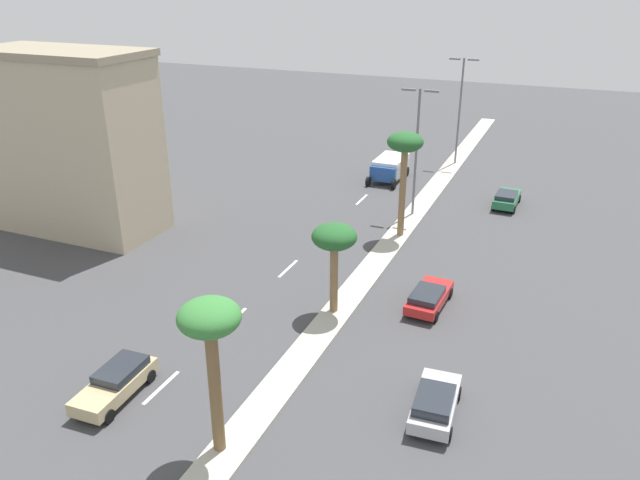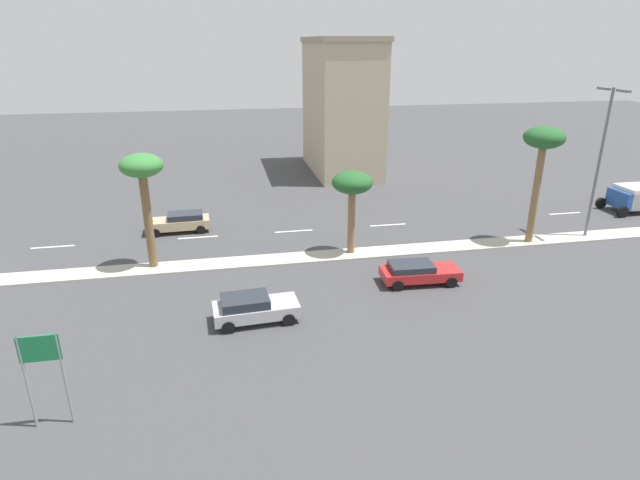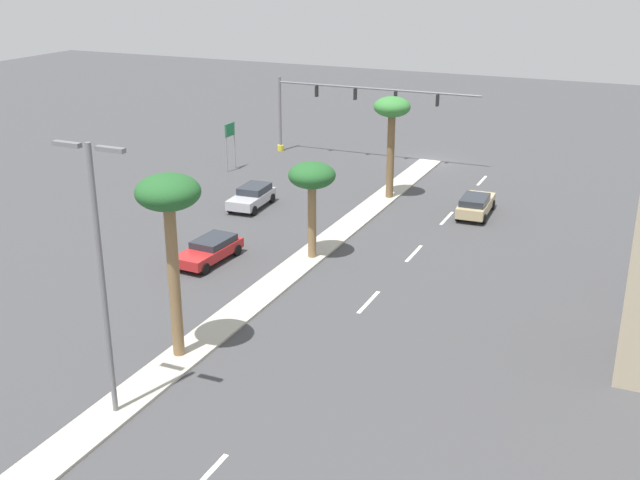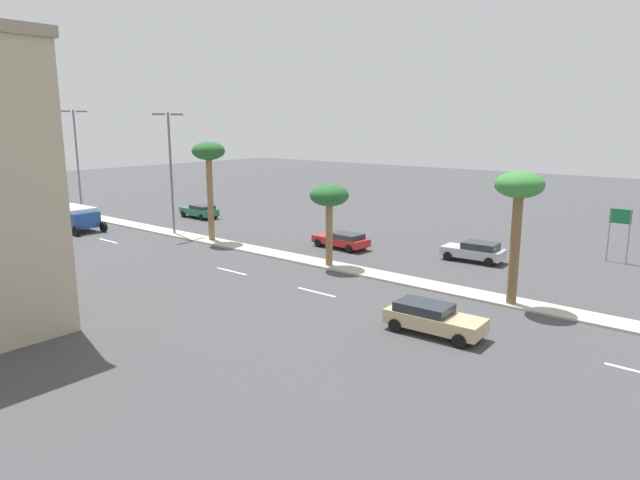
% 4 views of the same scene
% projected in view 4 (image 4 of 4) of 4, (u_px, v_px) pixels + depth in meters
% --- Properties ---
extents(ground_plane, '(160.00, 160.00, 0.00)m').
position_uv_depth(ground_plane, '(255.00, 250.00, 42.74)').
color(ground_plane, '#424244').
extents(median_curb, '(1.80, 80.08, 0.12)m').
position_uv_depth(median_curb, '(182.00, 235.00, 48.27)').
color(median_curb, '#B7B2A3').
rests_on(median_curb, ground).
extents(lane_stripe_near, '(0.20, 2.80, 0.01)m').
position_uv_depth(lane_stripe_near, '(423.00, 319.00, 27.93)').
color(lane_stripe_near, silver).
rests_on(lane_stripe_near, ground).
extents(lane_stripe_left, '(0.20, 2.80, 0.01)m').
position_uv_depth(lane_stripe_left, '(316.00, 292.00, 32.24)').
color(lane_stripe_left, silver).
rests_on(lane_stripe_left, ground).
extents(lane_stripe_center, '(0.20, 2.80, 0.01)m').
position_uv_depth(lane_stripe_center, '(232.00, 271.00, 36.77)').
color(lane_stripe_center, silver).
rests_on(lane_stripe_center, ground).
extents(lane_stripe_mid, '(0.20, 2.80, 0.01)m').
position_uv_depth(lane_stripe_mid, '(108.00, 241.00, 46.16)').
color(lane_stripe_mid, silver).
rests_on(lane_stripe_mid, ground).
extents(directional_road_sign, '(0.10, 1.39, 3.73)m').
position_uv_depth(directional_road_sign, '(620.00, 224.00, 38.69)').
color(directional_road_sign, gray).
rests_on(directional_road_sign, ground).
extents(palm_tree_inboard, '(2.49, 2.49, 7.01)m').
position_uv_depth(palm_tree_inboard, '(519.00, 195.00, 28.79)').
color(palm_tree_inboard, brown).
rests_on(palm_tree_inboard, median_curb).
extents(palm_tree_near, '(2.59, 2.59, 5.44)m').
position_uv_depth(palm_tree_near, '(329.00, 199.00, 36.98)').
color(palm_tree_near, olive).
rests_on(palm_tree_near, median_curb).
extents(palm_tree_left, '(2.63, 2.63, 7.92)m').
position_uv_depth(palm_tree_left, '(209.00, 158.00, 44.72)').
color(palm_tree_left, olive).
rests_on(palm_tree_left, median_curb).
extents(street_lamp_trailing, '(2.90, 0.24, 10.22)m').
position_uv_depth(street_lamp_trailing, '(171.00, 164.00, 47.54)').
color(street_lamp_trailing, slate).
rests_on(street_lamp_trailing, median_curb).
extents(street_lamp_left, '(2.90, 0.24, 10.65)m').
position_uv_depth(street_lamp_left, '(77.00, 154.00, 57.75)').
color(street_lamp_left, slate).
rests_on(street_lamp_left, median_curb).
extents(sedan_tan_right, '(2.05, 4.59, 1.40)m').
position_uv_depth(sedan_tan_right, '(432.00, 318.00, 25.82)').
color(sedan_tan_right, tan).
rests_on(sedan_tan_right, ground).
extents(sedan_red_front, '(2.14, 4.57, 1.25)m').
position_uv_depth(sedan_red_front, '(342.00, 240.00, 43.28)').
color(sedan_red_front, red).
rests_on(sedan_red_front, ground).
extents(sedan_green_leading, '(2.03, 4.31, 1.34)m').
position_uv_depth(sedan_green_leading, '(200.00, 211.00, 57.01)').
color(sedan_green_leading, '#287047').
rests_on(sedan_green_leading, ground).
extents(sedan_silver_near, '(2.16, 4.32, 1.40)m').
position_uv_depth(sedan_silver_near, '(475.00, 251.00, 39.25)').
color(sedan_silver_near, '#B2B2B7').
rests_on(sedan_silver_near, ground).
extents(box_truck, '(2.76, 5.71, 2.13)m').
position_uv_depth(box_truck, '(75.00, 217.00, 50.25)').
color(box_truck, '#234C99').
rests_on(box_truck, ground).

